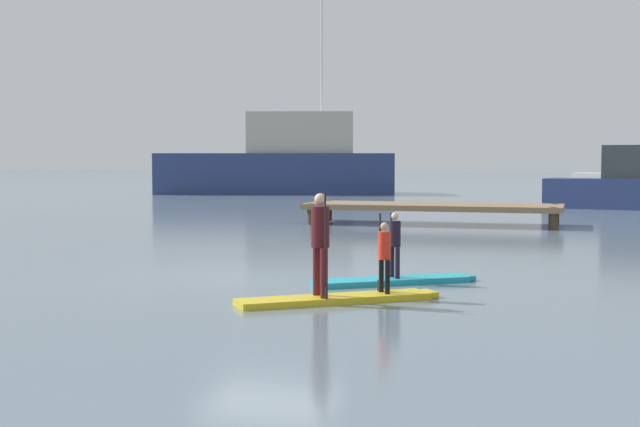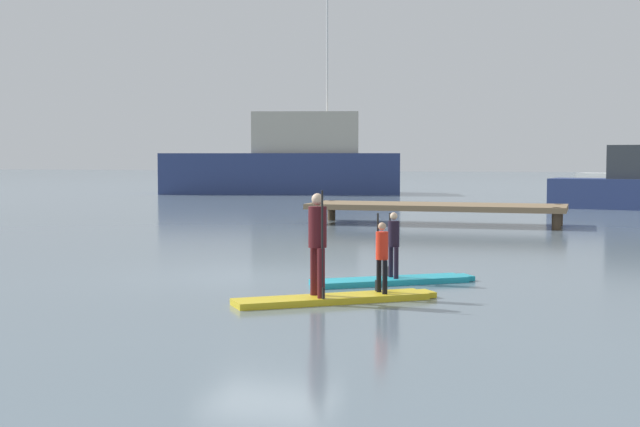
% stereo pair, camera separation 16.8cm
% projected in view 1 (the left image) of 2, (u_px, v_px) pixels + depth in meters
% --- Properties ---
extents(ground_plane, '(240.00, 240.00, 0.00)m').
position_uv_depth(ground_plane, '(270.00, 276.00, 17.05)').
color(ground_plane, slate).
extents(paddleboard_near, '(2.76, 2.17, 0.10)m').
position_uv_depth(paddleboard_near, '(395.00, 281.00, 16.02)').
color(paddleboard_near, '#1E9EB2').
rests_on(paddleboard_near, ground).
extents(paddler_child_solo, '(0.30, 0.35, 1.17)m').
position_uv_depth(paddler_child_solo, '(395.00, 241.00, 15.99)').
color(paddler_child_solo, black).
rests_on(paddler_child_solo, paddleboard_near).
extents(paddleboard_far, '(2.93, 2.36, 0.10)m').
position_uv_depth(paddleboard_far, '(339.00, 299.00, 13.97)').
color(paddleboard_far, gold).
rests_on(paddleboard_far, ground).
extents(paddler_adult, '(0.39, 0.43, 1.65)m').
position_uv_depth(paddler_adult, '(320.00, 238.00, 13.80)').
color(paddler_adult, '#4C1419').
rests_on(paddler_adult, paddleboard_far).
extents(paddler_child_front, '(0.29, 0.34, 1.26)m').
position_uv_depth(paddler_child_front, '(384.00, 253.00, 14.21)').
color(paddler_child_front, black).
rests_on(paddler_child_front, paddleboard_far).
extents(fishing_boat_white_large, '(14.94, 7.86, 14.69)m').
position_uv_depth(fishing_boat_white_large, '(283.00, 162.00, 54.86)').
color(fishing_boat_white_large, navy).
rests_on(fishing_boat_white_large, ground).
extents(floating_dock, '(8.40, 2.64, 0.69)m').
position_uv_depth(floating_dock, '(433.00, 207.00, 29.79)').
color(floating_dock, '#846B4C').
rests_on(floating_dock, ground).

